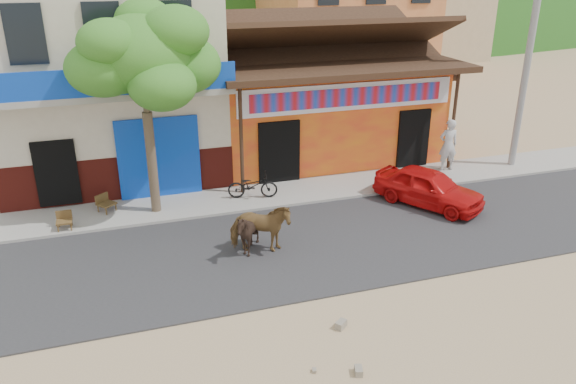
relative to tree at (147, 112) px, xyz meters
name	(u,v)px	position (x,y,z in m)	size (l,w,h in m)	color
ground	(384,288)	(4.60, -5.80, -3.12)	(120.00, 120.00, 0.00)	#9E825B
road	(342,240)	(4.60, -3.30, -3.10)	(60.00, 5.00, 0.04)	#28282B
sidewalk	(300,192)	(4.60, 0.20, -3.06)	(60.00, 2.00, 0.12)	gray
dance_club	(315,107)	(6.60, 4.20, -1.32)	(8.00, 6.00, 3.60)	orange
cafe_building	(108,74)	(-0.90, 4.20, 0.38)	(7.00, 6.00, 7.00)	beige
tree	(147,112)	(0.00, 0.00, 0.00)	(3.00, 3.00, 6.00)	#2D721E
utility_pole	(529,53)	(12.80, 0.20, 1.00)	(0.24, 0.24, 8.00)	gray
cow_tan	(260,228)	(2.33, -3.30, -2.41)	(0.72, 1.58, 1.33)	brown
cow_dark	(248,231)	(2.02, -3.26, -2.47)	(0.98, 1.10, 1.21)	black
red_car	(428,187)	(8.02, -1.95, -2.50)	(1.36, 3.38, 1.15)	red
scooter	(253,185)	(2.99, 0.06, -2.59)	(0.54, 1.55, 0.82)	black
pedestrian	(448,145)	(10.18, 0.43, -2.08)	(0.67, 0.44, 1.85)	silver
cafe_chair_left	(63,214)	(-2.54, -0.50, -2.55)	(0.42, 0.42, 0.90)	#52391B
cafe_chair_right	(105,196)	(-1.40, 0.37, -2.52)	(0.45, 0.45, 0.96)	#453017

